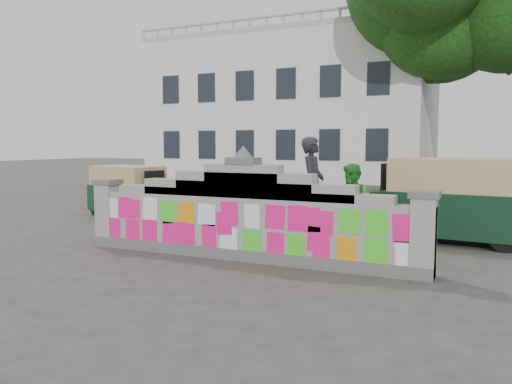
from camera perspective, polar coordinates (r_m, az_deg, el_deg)
ground at (r=8.91m, az=-1.43°, el=-7.68°), size 100.00×100.00×0.00m
parapet_wall at (r=8.76m, az=-1.46°, el=-2.91°), size 6.48×0.44×2.01m
building at (r=31.74m, az=4.68°, el=9.06°), size 16.00×10.00×8.90m
cyclist_bike at (r=10.29m, az=6.43°, el=-2.71°), size 2.23×0.97×1.14m
cyclist_rider at (r=10.24m, az=6.45°, el=-0.52°), size 0.53×0.75×1.93m
pedestrian at (r=9.97m, az=10.87°, el=-1.52°), size 1.00×1.02×1.66m
rickshaw_left at (r=14.51m, az=-14.27°, el=0.20°), size 2.64×1.65×1.42m
rickshaw_right at (r=11.13m, az=21.27°, el=-0.73°), size 3.18×1.68×1.73m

